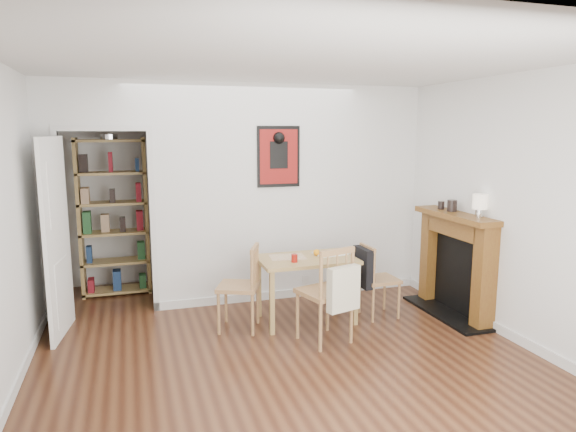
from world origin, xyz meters
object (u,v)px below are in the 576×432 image
object	(u,v)px
chair_left	(238,288)
orange_fruit	(317,253)
chair_front	(325,293)
mantel_lamp	(480,203)
notebook	(330,253)
bookshelf	(114,218)
red_glass	(294,258)
dining_table	(306,265)
ceramic_jar_b	(441,205)
fireplace	(456,261)
ceramic_jar_a	(452,206)
chair_right	(378,279)

from	to	relation	value
chair_left	orange_fruit	distance (m)	0.94
chair_front	mantel_lamp	bearing A→B (deg)	-0.58
chair_left	notebook	distance (m)	1.09
bookshelf	red_glass	distance (m)	2.54
dining_table	mantel_lamp	xyz separation A→B (m)	(1.70, -0.60, 0.69)
bookshelf	notebook	bearing A→B (deg)	-34.24
red_glass	ceramic_jar_b	world-z (taller)	ceramic_jar_b
mantel_lamp	ceramic_jar_b	distance (m)	0.61
fireplace	ceramic_jar_a	xyz separation A→B (m)	(-0.02, 0.11, 0.61)
chair_right	fireplace	bearing A→B (deg)	-11.77
bookshelf	orange_fruit	size ratio (longest dim) A/B	27.82
chair_left	chair_right	xyz separation A→B (m)	(1.56, -0.09, -0.02)
red_glass	notebook	distance (m)	0.53
dining_table	ceramic_jar_a	size ratio (longest dim) A/B	8.09
chair_right	red_glass	distance (m)	1.04
bookshelf	notebook	xyz separation A→B (m)	(2.29, -1.56, -0.26)
red_glass	ceramic_jar_b	xyz separation A→B (m)	(1.82, 0.13, 0.46)
dining_table	ceramic_jar_a	xyz separation A→B (m)	(1.66, -0.18, 0.60)
notebook	ceramic_jar_b	xyz separation A→B (m)	(1.34, -0.08, 0.49)
red_glass	ceramic_jar_b	bearing A→B (deg)	4.10
chair_front	red_glass	world-z (taller)	chair_front
orange_fruit	ceramic_jar_a	bearing A→B (deg)	-8.76
orange_fruit	mantel_lamp	size ratio (longest dim) A/B	0.29
chair_right	red_glass	world-z (taller)	chair_right
dining_table	notebook	xyz separation A→B (m)	(0.30, 0.07, 0.09)
chair_right	chair_front	bearing A→B (deg)	-149.58
chair_front	red_glass	bearing A→B (deg)	111.07
fireplace	ceramic_jar_b	world-z (taller)	ceramic_jar_b
chair_right	orange_fruit	bearing A→B (deg)	166.64
notebook	mantel_lamp	size ratio (longest dim) A/B	1.38
chair_right	bookshelf	xyz separation A→B (m)	(-2.79, 1.74, 0.55)
orange_fruit	mantel_lamp	distance (m)	1.79
chair_right	notebook	distance (m)	0.61
chair_front	ceramic_jar_a	xyz separation A→B (m)	(1.67, 0.40, 0.73)
chair_left	ceramic_jar_b	distance (m)	2.51
red_glass	mantel_lamp	bearing A→B (deg)	-13.91
red_glass	ceramic_jar_a	xyz separation A→B (m)	(1.84, -0.05, 0.48)
notebook	ceramic_jar_a	size ratio (longest dim) A/B	2.60
chair_left	bookshelf	bearing A→B (deg)	126.83
chair_right	notebook	size ratio (longest dim) A/B	2.47
notebook	orange_fruit	bearing A→B (deg)	-172.49
bookshelf	red_glass	xyz separation A→B (m)	(1.81, -1.77, -0.23)
fireplace	mantel_lamp	world-z (taller)	mantel_lamp
dining_table	bookshelf	distance (m)	2.59
chair_left	notebook	world-z (taller)	chair_left
fireplace	orange_fruit	xyz separation A→B (m)	(-1.55, 0.34, 0.13)
chair_left	ceramic_jar_a	size ratio (longest dim) A/B	7.02
bookshelf	mantel_lamp	bearing A→B (deg)	-31.20
red_glass	orange_fruit	bearing A→B (deg)	30.96
chair_left	chair_front	distance (m)	0.94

